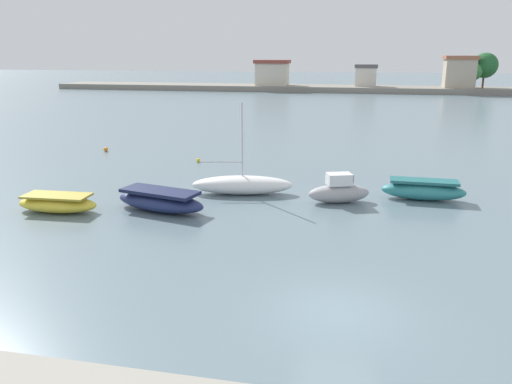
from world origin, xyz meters
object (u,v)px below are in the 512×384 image
at_px(moored_boat_1, 160,201).
at_px(moored_boat_2, 242,185).
at_px(mooring_buoy_1, 106,149).
at_px(moored_boat_3, 339,191).
at_px(moored_boat_0, 58,203).
at_px(moored_boat_4, 423,190).
at_px(mooring_buoy_0, 198,160).

height_order(moored_boat_1, moored_boat_2, moored_boat_2).
height_order(moored_boat_2, mooring_buoy_1, moored_boat_2).
distance_m(moored_boat_1, moored_boat_3, 9.15).
bearing_deg(moored_boat_0, moored_boat_4, 15.79).
height_order(moored_boat_3, mooring_buoy_1, moored_boat_3).
xyz_separation_m(moored_boat_1, moored_boat_4, (12.92, 4.67, 0.01)).
bearing_deg(mooring_buoy_0, moored_boat_4, -24.33).
relative_size(moored_boat_0, mooring_buoy_0, 13.98).
bearing_deg(moored_boat_2, moored_boat_4, -5.88).
height_order(moored_boat_4, mooring_buoy_1, moored_boat_4).
relative_size(moored_boat_3, moored_boat_4, 0.79).
height_order(moored_boat_0, moored_boat_4, moored_boat_4).
bearing_deg(mooring_buoy_0, moored_boat_1, -81.18).
relative_size(moored_boat_2, mooring_buoy_1, 16.56).
xyz_separation_m(moored_boat_0, moored_boat_1, (4.87, 1.19, 0.09)).
height_order(moored_boat_0, mooring_buoy_1, moored_boat_0).
relative_size(moored_boat_0, mooring_buoy_1, 11.76).
distance_m(moored_boat_0, moored_boat_1, 5.02).
xyz_separation_m(moored_boat_3, mooring_buoy_0, (-10.32, 8.06, -0.45)).
distance_m(moored_boat_4, mooring_buoy_1, 24.83).
bearing_deg(moored_boat_3, mooring_buoy_1, 131.68).
distance_m(moored_boat_1, mooring_buoy_1, 17.07).
relative_size(moored_boat_4, mooring_buoy_0, 14.94).
height_order(moored_boat_4, mooring_buoy_0, moored_boat_4).
relative_size(moored_boat_2, mooring_buoy_0, 19.68).
xyz_separation_m(moored_boat_4, mooring_buoy_0, (-14.68, 6.64, -0.37)).
distance_m(moored_boat_2, moored_boat_4, 9.70).
height_order(moored_boat_3, mooring_buoy_0, moored_boat_3).
height_order(moored_boat_2, moored_boat_4, moored_boat_2).
bearing_deg(moored_boat_1, moored_boat_3, 34.49).
bearing_deg(moored_boat_4, moored_boat_0, -160.33).
distance_m(moored_boat_0, moored_boat_2, 9.53).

